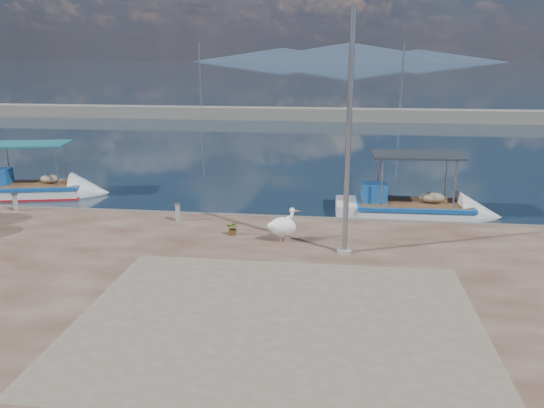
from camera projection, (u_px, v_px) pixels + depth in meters
The scene contains 11 objects.
ground at pixel (255, 284), 14.94m from camera, with size 1400.00×1400.00×0.00m, color #162635.
quay_patch at pixel (277, 321), 11.82m from camera, with size 9.00×7.00×0.01m, color gray.
breakwater at pixel (318, 114), 52.99m from camera, with size 120.00×2.20×7.50m.
mountains at pixel (345, 53), 632.71m from camera, with size 370.00×280.00×22.00m.
boat_left at pixel (34, 191), 24.32m from camera, with size 6.23×3.20×2.86m.
boat_right at pixel (411, 211), 21.15m from camera, with size 6.26×2.23×2.98m.
pelican at pixel (283, 226), 16.78m from camera, with size 1.16×0.77×1.10m.
lamp_post at pixel (348, 144), 15.10m from camera, with size 0.44×0.96×7.00m.
bollard_near at pixel (178, 211), 18.89m from camera, with size 0.22×0.22×0.68m.
bollard_far at pixel (15, 201), 20.12m from camera, with size 0.23×0.23×0.71m.
potted_plant at pixel (233, 228), 17.46m from camera, with size 0.43×0.37×0.48m, color #33722D.
Camera 1 is at (2.24, -13.60, 6.21)m, focal length 35.00 mm.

